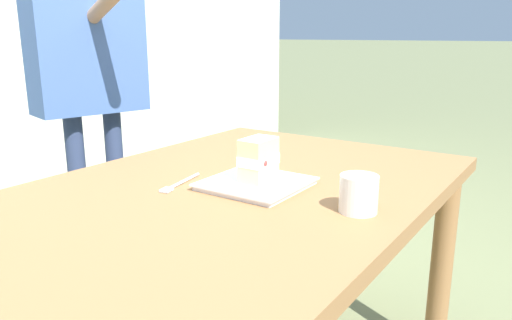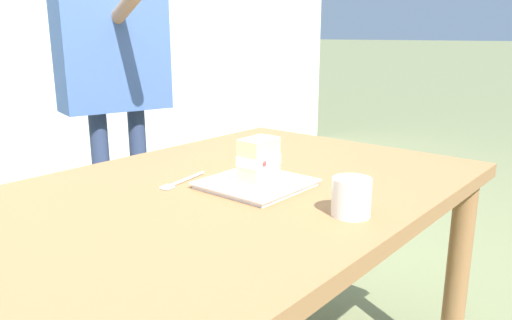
% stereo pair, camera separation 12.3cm
% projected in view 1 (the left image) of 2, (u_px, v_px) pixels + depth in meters
% --- Properties ---
extents(patio_table, '(1.44, 0.92, 0.70)m').
position_uv_depth(patio_table, '(220.00, 225.00, 1.24)').
color(patio_table, olive).
rests_on(patio_table, ground).
extents(dessert_plate, '(0.24, 0.24, 0.02)m').
position_uv_depth(dessert_plate, '(256.00, 184.00, 1.25)').
color(dessert_plate, white).
rests_on(dessert_plate, patio_table).
extents(cake_slice, '(0.10, 0.08, 0.11)m').
position_uv_depth(cake_slice, '(258.00, 159.00, 1.24)').
color(cake_slice, '#EAD18C').
rests_on(cake_slice, dessert_plate).
extents(dessert_fork, '(0.17, 0.05, 0.01)m').
position_uv_depth(dessert_fork, '(179.00, 184.00, 1.27)').
color(dessert_fork, silver).
rests_on(dessert_fork, patio_table).
extents(coffee_cup, '(0.08, 0.08, 0.08)m').
position_uv_depth(coffee_cup, '(359.00, 193.00, 1.07)').
color(coffee_cup, silver).
rests_on(coffee_cup, patio_table).
extents(diner_person, '(0.45, 0.58, 1.54)m').
position_uv_depth(diner_person, '(87.00, 47.00, 1.89)').
color(diner_person, navy).
rests_on(diner_person, ground).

